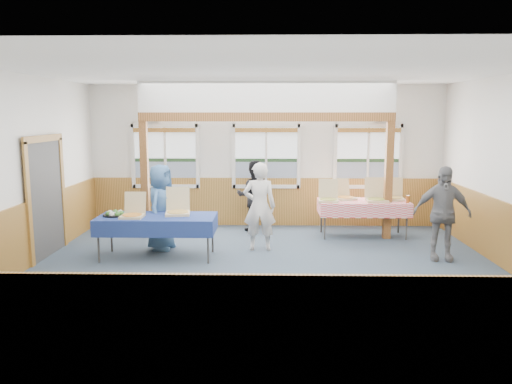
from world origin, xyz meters
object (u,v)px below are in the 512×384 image
table_left (157,219)px  woman_black (254,196)px  person_grey (442,213)px  man_blue (161,207)px  table_right (363,203)px  woman_white (260,207)px

table_left → woman_black: woman_black is taller
woman_black → person_grey: person_grey is taller
person_grey → man_blue: bearing=-179.3°
table_right → man_blue: size_ratio=1.22×
woman_black → woman_white: bearing=95.4°
woman_white → person_grey: size_ratio=1.00×
man_blue → person_grey: 5.10m
woman_white → person_grey: (3.20, -0.55, -0.00)m
table_left → man_blue: 0.58m
table_right → person_grey: 2.00m
table_left → man_blue: size_ratio=1.36×
table_left → woman_white: (1.81, 0.53, 0.13)m
man_blue → table_right: bearing=-62.7°
woman_black → table_right: bearing=169.3°
woman_white → man_blue: (-1.86, 0.04, -0.02)m
table_left → woman_black: (1.67, 2.12, 0.07)m
man_blue → woman_black: bearing=-36.0°
table_left → table_right: size_ratio=1.12×
table_right → man_blue: man_blue is taller
table_left → man_blue: man_blue is taller
table_right → woman_white: 2.45m
man_blue → person_grey: bearing=-84.7°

